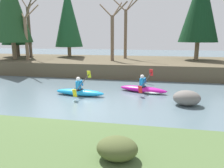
{
  "coord_description": "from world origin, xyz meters",
  "views": [
    {
      "loc": [
        3.07,
        -8.68,
        3.07
      ],
      "look_at": [
        0.88,
        2.71,
        0.55
      ],
      "focal_mm": 35.0,
      "sensor_mm": 36.0,
      "label": 1
    }
  ],
  "objects": [
    {
      "name": "bare_tree_mid_upstream",
      "position": [
        -7.72,
        8.7,
        3.34
      ],
      "size": [
        2.68,
        2.65,
        4.79
      ],
      "color": "#7A664C",
      "rests_on": "riverbank_far"
    },
    {
      "name": "shrub_clump_second",
      "position": [
        2.4,
        -4.61,
        0.81
      ],
      "size": [
        0.86,
        0.72,
        0.47
      ],
      "color": "#4C562D",
      "rests_on": "riverbank_near"
    },
    {
      "name": "conifer_tree_far_left",
      "position": [
        -10.69,
        11.68,
        4.88
      ],
      "size": [
        2.92,
        2.92,
        6.42
      ],
      "color": "brown",
      "rests_on": "riverbank_far"
    },
    {
      "name": "conifer_tree_mid_left",
      "position": [
        -5.41,
        12.48,
        5.01
      ],
      "size": [
        2.75,
        2.75,
        6.87
      ],
      "color": "#7A664C",
      "rests_on": "riverbank_far"
    },
    {
      "name": "bare_tree_mid_downstream",
      "position": [
        -0.37,
        9.49,
        3.38
      ],
      "size": [
        2.73,
        2.7,
        4.88
      ],
      "color": "brown",
      "rests_on": "riverbank_far"
    },
    {
      "name": "kayaker_lead",
      "position": [
        2.63,
        3.35,
        0.2
      ],
      "size": [
        2.77,
        2.04,
        1.2
      ],
      "rotation": [
        0.0,
        0.0,
        -0.27
      ],
      "color": "#C61999",
      "rests_on": "ground"
    },
    {
      "name": "kayaker_middle",
      "position": [
        -0.73,
        2.05,
        0.22
      ],
      "size": [
        2.79,
        2.07,
        1.2
      ],
      "rotation": [
        0.0,
        0.0,
        -0.09
      ],
      "color": "#1993D6",
      "rests_on": "ground"
    },
    {
      "name": "bare_tree_downstream",
      "position": [
        0.44,
        11.78,
        3.83
      ],
      "size": [
        3.23,
        3.19,
        5.82
      ],
      "color": "brown",
      "rests_on": "riverbank_far"
    },
    {
      "name": "riverbank_far",
      "position": [
        0.0,
        10.76,
        0.54
      ],
      "size": [
        44.0,
        8.09,
        1.08
      ],
      "color": "brown",
      "rests_on": "ground"
    },
    {
      "name": "conifer_tree_centre",
      "position": [
        6.7,
        11.54,
        5.6
      ],
      "size": [
        3.29,
        3.29,
        7.53
      ],
      "color": "#7A664C",
      "rests_on": "riverbank_far"
    },
    {
      "name": "bare_tree_upstream",
      "position": [
        -8.79,
        11.04,
        4.05
      ],
      "size": [
        3.47,
        3.43,
        6.29
      ],
      "color": "brown",
      "rests_on": "riverbank_far"
    },
    {
      "name": "ground_plane",
      "position": [
        0.0,
        0.0,
        0.0
      ],
      "size": [
        90.0,
        90.0,
        0.0
      ],
      "primitive_type": "plane",
      "color": "slate"
    },
    {
      "name": "conifer_tree_left",
      "position": [
        -9.2,
        8.94,
        5.58
      ],
      "size": [
        3.37,
        3.37,
        7.52
      ],
      "color": "#7A664C",
      "rests_on": "riverbank_far"
    },
    {
      "name": "boulder_midstream",
      "position": [
        4.61,
        1.35,
        0.35
      ],
      "size": [
        1.22,
        0.96,
        0.69
      ],
      "color": "slate",
      "rests_on": "ground"
    }
  ]
}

